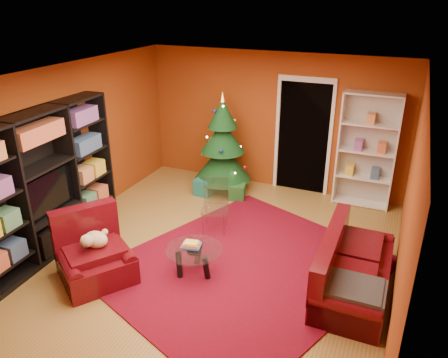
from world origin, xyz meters
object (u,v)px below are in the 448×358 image
at_px(dog, 96,239).
at_px(acrylic_chair, 215,209).
at_px(christmas_tree, 223,144).
at_px(gift_box_teal, 204,187).
at_px(rug, 244,267).
at_px(gift_box_green, 237,192).
at_px(white_bookshelf, 367,151).
at_px(armchair, 95,254).
at_px(coffee_table, 195,261).
at_px(sofa, 356,264).
at_px(media_unit, 43,185).

relative_size(dog, acrylic_chair, 0.51).
bearing_deg(christmas_tree, gift_box_teal, -124.18).
distance_m(rug, gift_box_teal, 2.52).
xyz_separation_m(christmas_tree, gift_box_green, (0.41, -0.28, -0.79)).
height_order(white_bookshelf, armchair, white_bookshelf).
height_order(white_bookshelf, coffee_table, white_bookshelf).
relative_size(gift_box_teal, gift_box_green, 1.11).
xyz_separation_m(white_bookshelf, armchair, (-2.95, -3.73, -0.64)).
height_order(sofa, acrylic_chair, acrylic_chair).
bearing_deg(gift_box_teal, white_bookshelf, 15.34).
xyz_separation_m(armchair, sofa, (3.21, 1.11, 0.01)).
bearing_deg(dog, coffee_table, -30.34).
relative_size(gift_box_green, dog, 0.71).
height_order(armchair, acrylic_chair, acrylic_chair).
xyz_separation_m(rug, dog, (-1.75, -0.93, 0.56)).
relative_size(media_unit, sofa, 1.50).
xyz_separation_m(christmas_tree, gift_box_teal, (-0.23, -0.34, -0.78)).
height_order(gift_box_green, white_bookshelf, white_bookshelf).
height_order(coffee_table, acrylic_chair, acrylic_chair).
height_order(media_unit, acrylic_chair, media_unit).
height_order(media_unit, armchair, media_unit).
bearing_deg(media_unit, coffee_table, 3.73).
bearing_deg(christmas_tree, armchair, -96.97).
distance_m(rug, armchair, 2.04).
bearing_deg(coffee_table, rug, 33.80).
bearing_deg(dog, gift_box_teal, 31.06).
bearing_deg(rug, dog, -151.95).
height_order(gift_box_green, coffee_table, coffee_table).
relative_size(gift_box_green, armchair, 0.29).
xyz_separation_m(rug, media_unit, (-2.82, -0.65, 1.04)).
bearing_deg(armchair, rug, -25.33).
height_order(rug, sofa, sofa).
distance_m(white_bookshelf, coffee_table, 3.69).
relative_size(armchair, sofa, 0.53).
bearing_deg(gift_box_teal, gift_box_green, 5.97).
relative_size(christmas_tree, gift_box_green, 6.78).
xyz_separation_m(rug, gift_box_teal, (-1.57, 1.97, 0.15)).
height_order(rug, gift_box_teal, gift_box_teal).
distance_m(sofa, coffee_table, 2.12).
height_order(media_unit, coffee_table, media_unit).
bearing_deg(sofa, christmas_tree, 51.87).
relative_size(christmas_tree, sofa, 1.06).
xyz_separation_m(media_unit, christmas_tree, (1.49, 2.96, -0.12)).
bearing_deg(sofa, white_bookshelf, 5.50).
relative_size(rug, acrylic_chair, 4.51).
xyz_separation_m(coffee_table, acrylic_chair, (-0.23, 1.17, 0.19)).
distance_m(christmas_tree, armchair, 3.38).
xyz_separation_m(armchair, acrylic_chair, (0.93, 1.78, 0.01)).
height_order(christmas_tree, acrylic_chair, christmas_tree).
xyz_separation_m(sofa, coffee_table, (-2.05, -0.50, -0.19)).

